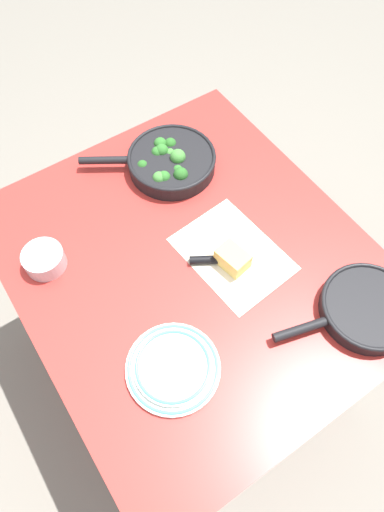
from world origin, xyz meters
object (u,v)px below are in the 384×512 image
object	(u,v)px
grater_knife	(221,260)
prep_bowl_steel	(44,259)
skillet_eggs	(366,308)
dinner_plate_stack	(173,367)
skillet_broccoli	(170,161)
cheese_block	(233,259)

from	to	relation	value
grater_knife	prep_bowl_steel	world-z (taller)	prep_bowl_steel
skillet_eggs	dinner_plate_stack	size ratio (longest dim) A/B	1.64
skillet_eggs	grater_knife	world-z (taller)	skillet_eggs
grater_knife	dinner_plate_stack	xyz separation A→B (m)	(-0.18, 0.27, 0.00)
skillet_broccoli	skillet_eggs	distance (m)	0.71
cheese_block	grater_knife	bearing A→B (deg)	40.74
skillet_eggs	dinner_plate_stack	xyz separation A→B (m)	(0.15, 0.49, -0.01)
skillet_broccoli	cheese_block	distance (m)	0.39
skillet_broccoli	grater_knife	bearing A→B (deg)	112.42
skillet_broccoli	dinner_plate_stack	world-z (taller)	skillet_broccoli
cheese_block	dinner_plate_stack	distance (m)	0.33
skillet_eggs	prep_bowl_steel	world-z (taller)	prep_bowl_steel
skillet_broccoli	dinner_plate_stack	bearing A→B (deg)	90.88
prep_bowl_steel	skillet_broccoli	bearing A→B (deg)	-77.50
skillet_eggs	cheese_block	xyz separation A→B (m)	(0.31, 0.20, 0.00)
cheese_block	prep_bowl_steel	world-z (taller)	cheese_block
skillet_eggs	skillet_broccoli	bearing A→B (deg)	-62.25
cheese_block	prep_bowl_steel	distance (m)	0.51
grater_knife	cheese_block	bearing A→B (deg)	-17.70
skillet_eggs	prep_bowl_steel	bearing A→B (deg)	-28.02
skillet_eggs	prep_bowl_steel	size ratio (longest dim) A/B	3.36
skillet_eggs	prep_bowl_steel	xyz separation A→B (m)	(0.59, 0.62, 0.00)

